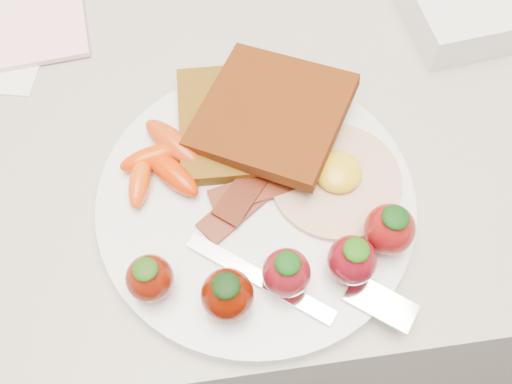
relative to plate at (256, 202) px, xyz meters
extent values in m
cube|color=gray|center=(-0.01, 0.16, -0.46)|extent=(2.00, 0.60, 0.90)
cylinder|color=white|center=(0.00, 0.00, 0.00)|extent=(0.27, 0.27, 0.02)
cube|color=#4E3613|center=(0.00, 0.07, 0.02)|extent=(0.12, 0.12, 0.01)
cube|color=black|center=(0.02, 0.07, 0.03)|extent=(0.16, 0.16, 0.03)
cylinder|color=beige|center=(0.07, 0.01, 0.01)|extent=(0.14, 0.14, 0.01)
ellipsoid|color=gold|center=(0.07, 0.01, 0.02)|extent=(0.05, 0.05, 0.02)
cube|color=#4B0408|center=(-0.01, 0.00, 0.01)|extent=(0.09, 0.08, 0.00)
cube|color=#421A0C|center=(0.01, 0.01, 0.01)|extent=(0.10, 0.04, 0.00)
cube|color=black|center=(0.00, 0.02, 0.02)|extent=(0.08, 0.09, 0.00)
ellipsoid|color=#D23400|center=(-0.08, 0.04, 0.02)|extent=(0.06, 0.03, 0.02)
ellipsoid|color=#C02C00|center=(-0.07, 0.03, 0.02)|extent=(0.05, 0.06, 0.02)
ellipsoid|color=#E04608|center=(-0.09, 0.02, 0.02)|extent=(0.03, 0.05, 0.02)
ellipsoid|color=#B8390C|center=(-0.06, 0.06, 0.02)|extent=(0.06, 0.06, 0.02)
ellipsoid|color=#5F1004|center=(-0.09, -0.07, 0.03)|extent=(0.04, 0.04, 0.04)
ellipsoid|color=#1A420A|center=(-0.09, -0.07, 0.05)|extent=(0.02, 0.02, 0.01)
ellipsoid|color=#510C00|center=(-0.03, -0.09, 0.03)|extent=(0.04, 0.04, 0.04)
ellipsoid|color=black|center=(-0.03, -0.09, 0.05)|extent=(0.02, 0.02, 0.01)
ellipsoid|color=maroon|center=(0.01, -0.08, 0.03)|extent=(0.04, 0.04, 0.04)
ellipsoid|color=#0B3909|center=(0.01, -0.08, 0.05)|extent=(0.02, 0.02, 0.01)
ellipsoid|color=maroon|center=(0.06, -0.07, 0.03)|extent=(0.04, 0.04, 0.04)
ellipsoid|color=#174E09|center=(0.06, -0.07, 0.05)|extent=(0.02, 0.02, 0.01)
ellipsoid|color=maroon|center=(0.10, -0.05, 0.03)|extent=(0.04, 0.04, 0.04)
ellipsoid|color=black|center=(0.10, -0.05, 0.05)|extent=(0.02, 0.02, 0.01)
cube|color=white|center=(-0.01, -0.07, 0.01)|extent=(0.11, 0.09, 0.00)
cube|color=silver|center=(0.08, -0.10, 0.01)|extent=(0.06, 0.05, 0.00)
cube|color=#FDBECF|center=(-0.21, 0.27, 0.00)|extent=(0.14, 0.19, 0.01)
camera|label=1|loc=(-0.03, -0.21, 0.44)|focal=40.00mm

